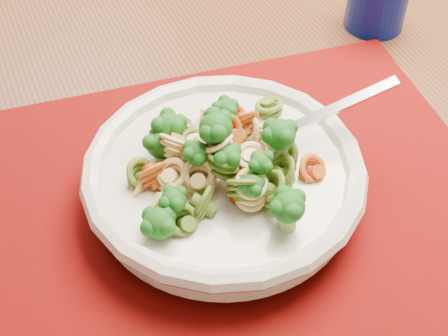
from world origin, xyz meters
TOP-DOWN VIEW (x-y plane):
  - dining_table at (-0.41, -0.48)m, footprint 1.45×1.04m
  - placemat at (-0.36, -0.56)m, footprint 0.58×0.50m
  - pasta_bowl at (-0.36, -0.55)m, footprint 0.26×0.26m
  - pasta_broccoli_heap at (-0.36, -0.55)m, footprint 0.22×0.22m
  - fork at (-0.32, -0.55)m, footprint 0.18×0.08m

SIDE VIEW (x-z plane):
  - dining_table at x=-0.41m, z-range 0.27..1.03m
  - placemat at x=-0.36m, z-range 0.76..0.76m
  - pasta_bowl at x=-0.36m, z-range 0.77..0.82m
  - fork at x=-0.32m, z-range 0.77..0.85m
  - pasta_broccoli_heap at x=-0.36m, z-range 0.78..0.84m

